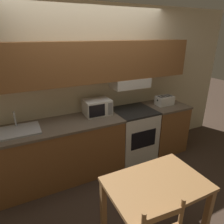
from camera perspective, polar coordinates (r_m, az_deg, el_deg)
The scene contains 9 objects.
ground_plane at distance 3.83m, azimuth -4.58°, elevation -12.00°, with size 16.00×16.00×0.00m, color #3D2D23.
wall_back at distance 3.21m, azimuth -4.68°, elevation 10.02°, with size 5.60×0.38×2.55m.
lower_counter_main at distance 3.17m, azimuth -14.22°, elevation -10.78°, with size 1.86×0.67×0.90m.
lower_counter_right_stub at distance 3.96m, azimuth 14.46°, elevation -4.03°, with size 0.68×0.67×0.90m.
stove_range at distance 3.59m, azimuth 6.03°, elevation -6.20°, with size 0.67×0.65×0.90m.
microwave at distance 3.19m, azimuth -4.30°, elevation 1.46°, with size 0.41×0.34×0.24m.
toaster at distance 3.75m, azimuth 14.77°, elevation 3.23°, with size 0.32×0.19×0.16m.
sink_basin at distance 2.92m, azimuth -25.55°, elevation -4.89°, with size 0.58×0.41×0.24m.
dining_table at distance 2.18m, azimuth 12.38°, elevation -21.65°, with size 0.96×0.65×0.77m.
Camera 1 is at (-1.14, -2.99, 2.10)m, focal length 32.00 mm.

